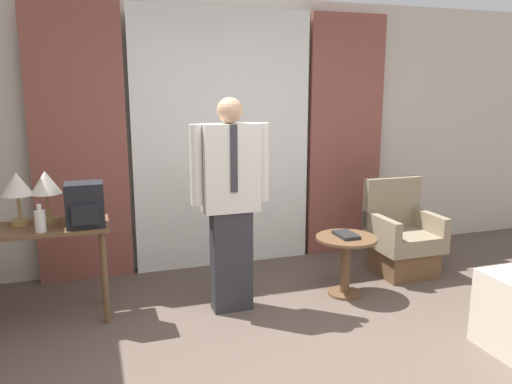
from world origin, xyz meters
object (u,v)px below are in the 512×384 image
(armchair, at_px, (402,240))
(person, at_px, (231,198))
(side_table, at_px, (346,256))
(table_lamp_left, at_px, (17,187))
(book, at_px, (346,235))
(backpack, at_px, (85,205))
(bottle_near_edge, at_px, (40,221))
(table_lamp_right, at_px, (46,185))
(desk, at_px, (35,244))

(armchair, bearing_deg, person, -171.44)
(side_table, bearing_deg, table_lamp_left, 171.74)
(book, bearing_deg, table_lamp_left, 171.96)
(backpack, relative_size, armchair, 0.36)
(side_table, bearing_deg, person, 177.80)
(bottle_near_edge, bearing_deg, table_lamp_right, 82.09)
(table_lamp_left, height_order, bottle_near_edge, table_lamp_left)
(bottle_near_edge, distance_m, armchair, 3.30)
(armchair, bearing_deg, backpack, -177.37)
(desk, xyz_separation_m, person, (1.49, -0.24, 0.31))
(bottle_near_edge, relative_size, book, 0.82)
(table_lamp_left, height_order, book, table_lamp_left)
(backpack, bearing_deg, table_lamp_right, 144.15)
(desk, height_order, person, person)
(bottle_near_edge, bearing_deg, backpack, 11.11)
(desk, xyz_separation_m, book, (2.53, -0.27, -0.09))
(bottle_near_edge, bearing_deg, person, -3.13)
(desk, xyz_separation_m, table_lamp_right, (0.10, 0.10, 0.44))
(desk, bearing_deg, bottle_near_edge, -67.97)
(desk, relative_size, table_lamp_left, 2.68)
(table_lamp_right, xyz_separation_m, bottle_near_edge, (-0.04, -0.26, -0.21))
(backpack, bearing_deg, bottle_near_edge, -168.89)
(desk, height_order, backpack, backpack)
(table_lamp_right, distance_m, side_table, 2.56)
(table_lamp_left, xyz_separation_m, backpack, (0.48, -0.20, -0.13))
(table_lamp_right, bearing_deg, desk, -134.71)
(book, bearing_deg, armchair, 21.08)
(table_lamp_right, bearing_deg, backpack, -35.85)
(desk, xyz_separation_m, side_table, (2.53, -0.28, -0.27))
(table_lamp_right, height_order, armchair, table_lamp_right)
(desk, distance_m, side_table, 2.56)
(side_table, bearing_deg, table_lamp_right, 171.06)
(bottle_near_edge, distance_m, backpack, 0.33)
(desk, distance_m, backpack, 0.50)
(person, xyz_separation_m, book, (1.04, -0.03, -0.40))
(table_lamp_right, xyz_separation_m, armchair, (3.22, -0.07, -0.74))
(table_lamp_right, xyz_separation_m, backpack, (0.28, -0.20, -0.13))
(desk, distance_m, person, 1.54)
(armchair, height_order, book, armchair)
(table_lamp_left, bearing_deg, armchair, -1.12)
(table_lamp_right, distance_m, armchair, 3.30)
(armchair, relative_size, book, 3.65)
(table_lamp_right, distance_m, person, 1.44)
(side_table, distance_m, book, 0.19)
(desk, relative_size, bottle_near_edge, 5.28)
(table_lamp_right, relative_size, armchair, 0.44)
(person, bearing_deg, bottle_near_edge, 176.87)
(book, bearing_deg, desk, 173.93)
(armchair, relative_size, side_table, 1.74)
(table_lamp_right, xyz_separation_m, person, (1.39, -0.34, -0.12))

